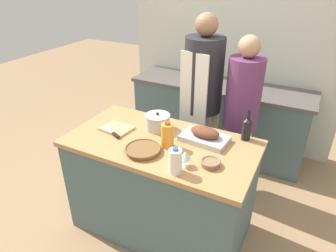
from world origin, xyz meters
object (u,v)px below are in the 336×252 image
object	(u,v)px
condiment_bottle_short	(188,70)
juice_jug	(167,135)
milk_jug	(175,161)
person_cook_guest	(241,114)
stock_pot	(158,122)
roasting_pan	(205,136)
condiment_bottle_tall	(246,86)
wicker_basket	(143,149)
wine_glass_left	(185,155)
mixing_bowl	(211,163)
wine_bottle_green	(247,128)
person_cook_aproned	(202,98)
knife_chef	(112,132)

from	to	relation	value
condiment_bottle_short	juice_jug	bearing A→B (deg)	-71.44
condiment_bottle_short	milk_jug	bearing A→B (deg)	-68.59
person_cook_guest	stock_pot	bearing A→B (deg)	-142.30
stock_pot	person_cook_guest	xyz separation A→B (m)	(0.56, 0.59, -0.06)
roasting_pan	condiment_bottle_tall	distance (m)	1.19
wicker_basket	milk_jug	bearing A→B (deg)	-19.25
stock_pot	wine_glass_left	xyz separation A→B (m)	(0.43, -0.38, 0.02)
condiment_bottle_short	person_cook_guest	size ratio (longest dim) A/B	0.12
mixing_bowl	wine_glass_left	world-z (taller)	wine_glass_left
stock_pot	juice_jug	distance (m)	0.30
milk_jug	condiment_bottle_short	world-z (taller)	milk_jug
roasting_pan	wicker_basket	bearing A→B (deg)	-134.09
wine_bottle_green	mixing_bowl	bearing A→B (deg)	-104.79
roasting_pan	mixing_bowl	distance (m)	0.33
stock_pot	person_cook_guest	bearing A→B (deg)	46.58
milk_jug	roasting_pan	bearing A→B (deg)	86.53
juice_jug	wine_bottle_green	bearing A→B (deg)	37.14
wine_bottle_green	wine_glass_left	distance (m)	0.62
condiment_bottle_tall	person_cook_guest	bearing A→B (deg)	-79.39
wine_glass_left	condiment_bottle_short	distance (m)	1.93
roasting_pan	mixing_bowl	bearing A→B (deg)	-61.71
roasting_pan	stock_pot	size ratio (longest dim) A/B	1.82
wicker_basket	condiment_bottle_short	bearing A→B (deg)	103.22
roasting_pan	condiment_bottle_short	xyz separation A→B (m)	(-0.76, 1.40, 0.03)
wicker_basket	condiment_bottle_short	world-z (taller)	condiment_bottle_short
wine_glass_left	condiment_bottle_short	xyz separation A→B (m)	(-0.76, 1.78, -0.01)
person_cook_aproned	person_cook_guest	size ratio (longest dim) A/B	1.09
stock_pot	condiment_bottle_short	size ratio (longest dim) A/B	1.06
mixing_bowl	juice_jug	world-z (taller)	juice_jug
stock_pot	person_cook_aproned	world-z (taller)	person_cook_aproned
condiment_bottle_tall	person_cook_aproned	xyz separation A→B (m)	(-0.30, -0.54, 0.00)
wicker_basket	wine_bottle_green	size ratio (longest dim) A/B	1.04
mixing_bowl	wine_bottle_green	xyz separation A→B (m)	(0.12, 0.47, 0.08)
person_cook_aproned	wine_glass_left	bearing A→B (deg)	-65.09
mixing_bowl	condiment_bottle_short	size ratio (longest dim) A/B	0.71
wine_glass_left	person_cook_guest	xyz separation A→B (m)	(0.13, 0.97, -0.08)
wicker_basket	roasting_pan	bearing A→B (deg)	45.91
milk_jug	person_cook_guest	size ratio (longest dim) A/B	0.12
wicker_basket	wine_bottle_green	bearing A→B (deg)	40.29
wine_glass_left	person_cook_guest	size ratio (longest dim) A/B	0.07
wine_bottle_green	roasting_pan	bearing A→B (deg)	-148.22
mixing_bowl	condiment_bottle_tall	size ratio (longest dim) A/B	0.71
mixing_bowl	wine_bottle_green	distance (m)	0.49
stock_pot	wine_bottle_green	xyz separation A→B (m)	(0.71, 0.17, 0.04)
person_cook_aproned	wine_bottle_green	bearing A→B (deg)	-30.22
knife_chef	person_cook_aproned	distance (m)	0.99
wicker_basket	stock_pot	world-z (taller)	stock_pot
wine_glass_left	person_cook_aproned	world-z (taller)	person_cook_aproned
person_cook_aproned	juice_jug	bearing A→B (deg)	-76.79
stock_pot	person_cook_guest	distance (m)	0.81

